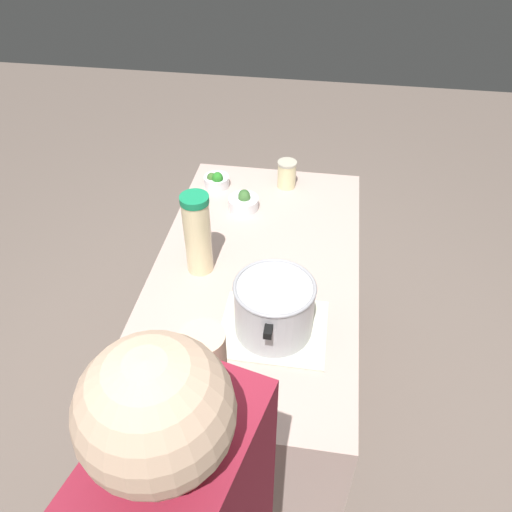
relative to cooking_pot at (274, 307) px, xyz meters
name	(u,v)px	position (x,y,z in m)	size (l,w,h in m)	color
ground_plane	(256,402)	(-0.30, -0.10, -0.98)	(8.00, 8.00, 0.00)	#6E5F56
counter_slab	(256,343)	(-0.30, -0.10, -0.54)	(1.38, 0.75, 0.87)	#BCA094
dish_cloth	(273,329)	(0.00, 0.00, -0.10)	(0.29, 0.34, 0.01)	beige
cooking_pot	(274,307)	(0.00, 0.00, 0.00)	(0.32, 0.25, 0.19)	#B7B7BC
lemonade_pitcher	(198,234)	(-0.26, -0.30, 0.05)	(0.10, 0.10, 0.31)	beige
mason_jar	(287,174)	(-0.85, -0.05, -0.04)	(0.09, 0.09, 0.12)	beige
broccoli_bowl_front	(244,201)	(-0.66, -0.21, -0.07)	(0.13, 0.13, 0.08)	silver
broccoli_bowl_center	(216,181)	(-0.80, -0.36, -0.07)	(0.11, 0.11, 0.08)	silver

